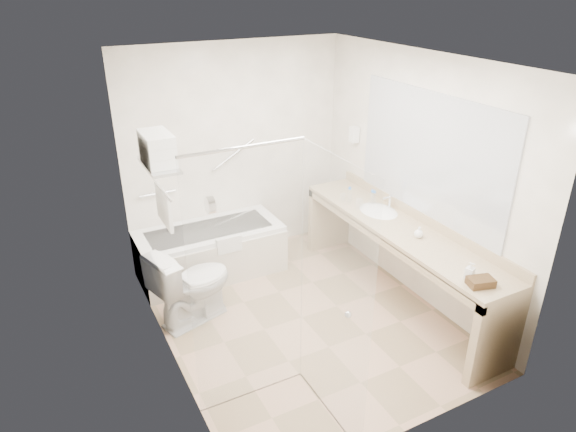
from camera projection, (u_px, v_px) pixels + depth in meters
name	position (u px, v px, depth m)	size (l,w,h in m)	color
floor	(302.00, 317.00, 5.15)	(3.20, 3.20, 0.00)	tan
ceiling	(305.00, 60.00, 4.08)	(2.60, 3.20, 0.10)	silver
wall_back	(236.00, 154.00, 5.89)	(2.60, 0.10, 2.50)	white
wall_front	(423.00, 292.00, 3.33)	(2.60, 0.10, 2.50)	white
wall_left	(160.00, 234.00, 4.07)	(0.10, 3.20, 2.50)	white
wall_right	(416.00, 179.00, 5.16)	(0.10, 3.20, 2.50)	white
bathtub	(211.00, 251.00, 5.81)	(1.60, 0.73, 0.59)	white
grab_bar_short	(158.00, 194.00, 5.59)	(0.03, 0.03, 0.40)	silver
grab_bar_long	(233.00, 155.00, 5.84)	(0.03, 0.03, 0.60)	silver
shower_enclosure	(289.00, 290.00, 3.68)	(0.96, 0.91, 2.11)	silver
towel_shelf	(158.00, 159.00, 4.19)	(0.24, 0.55, 0.81)	silver
vanity_counter	(398.00, 245.00, 5.18)	(0.55, 2.70, 0.95)	tan
sink	(378.00, 213.00, 5.44)	(0.40, 0.52, 0.14)	white
faucet	(390.00, 201.00, 5.45)	(0.03, 0.03, 0.14)	silver
mirror	(429.00, 155.00, 4.90)	(0.02, 2.00, 1.20)	#B3B8C0
hairdryer_unit	(354.00, 134.00, 5.89)	(0.08, 0.10, 0.18)	white
toilet	(192.00, 284.00, 4.97)	(0.45, 0.81, 0.79)	white
amenity_basket	(481.00, 282.00, 4.11)	(0.20, 0.14, 0.07)	#4C341B
soap_bottle_a	(469.00, 275.00, 4.21)	(0.07, 0.15, 0.07)	white
soap_bottle_b	(419.00, 233.00, 4.86)	(0.09, 0.11, 0.09)	white
water_bottle_left	(374.00, 199.00, 5.50)	(0.05, 0.05, 0.18)	silver
water_bottle_mid	(372.00, 199.00, 5.50)	(0.06, 0.06, 0.19)	silver
water_bottle_right	(349.00, 196.00, 5.58)	(0.06, 0.06, 0.19)	silver
drinking_glass_near	(343.00, 197.00, 5.65)	(0.07, 0.07, 0.08)	silver
drinking_glass_far	(359.00, 204.00, 5.47)	(0.08, 0.08, 0.10)	silver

